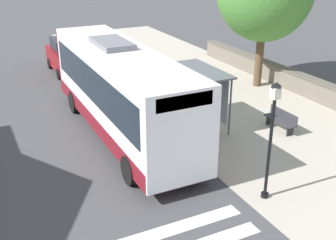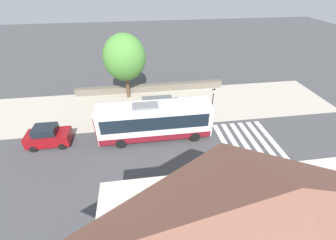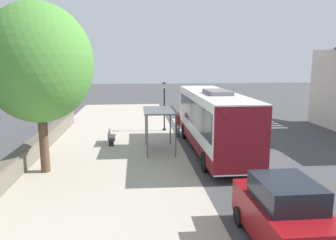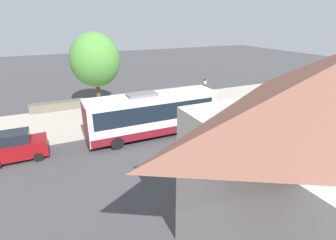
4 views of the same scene
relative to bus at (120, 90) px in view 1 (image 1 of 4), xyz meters
The scene contains 9 objects.
ground_plane 2.60m from the bus, 166.94° to the left, with size 120.00×120.00×0.00m, color #424244.
sidewalk_plaza 6.48m from the bus, behind, with size 9.00×44.00×0.02m.
stone_wall 10.33m from the bus, behind, with size 0.60×20.00×1.07m.
bus is the anchor object (origin of this frame).
bus_shelter 3.36m from the bus, 169.29° to the left, with size 1.90×3.22×2.53m.
pedestrian 4.66m from the bus, 109.79° to the left, with size 0.34×0.23×1.76m.
bench 6.89m from the bus, 157.00° to the left, with size 0.40×1.66×0.88m.
street_lamp_near 6.88m from the bus, 109.90° to the left, with size 0.28×0.28×3.82m.
parked_car_behind_bus 10.10m from the bus, 91.55° to the right, with size 2.00×3.91×2.05m.
Camera 1 is at (7.07, 14.82, 7.48)m, focal length 45.00 mm.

